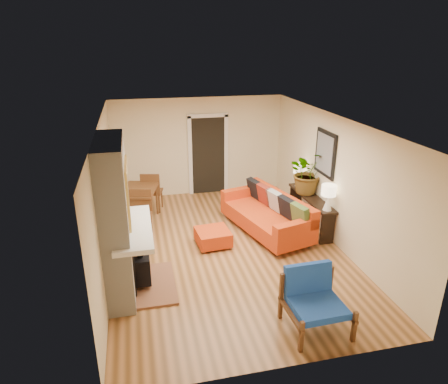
{
  "coord_description": "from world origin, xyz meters",
  "views": [
    {
      "loc": [
        -1.64,
        -6.99,
        3.98
      ],
      "look_at": [
        0.0,
        0.2,
        1.15
      ],
      "focal_mm": 32.0,
      "sensor_mm": 36.0,
      "label": 1
    }
  ],
  "objects_px": {
    "lamp_far": "(300,172)",
    "houseplant": "(308,172)",
    "blue_chair": "(313,296)",
    "lamp_near": "(328,194)",
    "dining_table": "(143,196)",
    "sofa": "(269,214)",
    "ottoman": "(213,237)",
    "console_table": "(311,203)"
  },
  "relations": [
    {
      "from": "ottoman",
      "to": "lamp_near",
      "type": "distance_m",
      "value": 2.49
    },
    {
      "from": "console_table",
      "to": "lamp_near",
      "type": "height_order",
      "value": "lamp_near"
    },
    {
      "from": "sofa",
      "to": "lamp_near",
      "type": "xyz_separation_m",
      "value": [
        0.97,
        -0.76,
        0.66
      ]
    },
    {
      "from": "ottoman",
      "to": "dining_table",
      "type": "height_order",
      "value": "dining_table"
    },
    {
      "from": "sofa",
      "to": "houseplant",
      "type": "xyz_separation_m",
      "value": [
        0.96,
        0.25,
        0.81
      ]
    },
    {
      "from": "ottoman",
      "to": "houseplant",
      "type": "bearing_deg",
      "value": 15.54
    },
    {
      "from": "lamp_far",
      "to": "dining_table",
      "type": "bearing_deg",
      "value": 174.73
    },
    {
      "from": "dining_table",
      "to": "lamp_far",
      "type": "bearing_deg",
      "value": -5.27
    },
    {
      "from": "console_table",
      "to": "lamp_near",
      "type": "relative_size",
      "value": 3.43
    },
    {
      "from": "ottoman",
      "to": "blue_chair",
      "type": "bearing_deg",
      "value": -70.68
    },
    {
      "from": "sofa",
      "to": "ottoman",
      "type": "relative_size",
      "value": 3.52
    },
    {
      "from": "sofa",
      "to": "dining_table",
      "type": "bearing_deg",
      "value": 158.6
    },
    {
      "from": "blue_chair",
      "to": "dining_table",
      "type": "height_order",
      "value": "dining_table"
    },
    {
      "from": "blue_chair",
      "to": "lamp_near",
      "type": "distance_m",
      "value": 2.77
    },
    {
      "from": "blue_chair",
      "to": "houseplant",
      "type": "relative_size",
      "value": 0.91
    },
    {
      "from": "sofa",
      "to": "dining_table",
      "type": "relative_size",
      "value": 1.31
    },
    {
      "from": "dining_table",
      "to": "console_table",
      "type": "height_order",
      "value": "dining_table"
    },
    {
      "from": "sofa",
      "to": "lamp_near",
      "type": "distance_m",
      "value": 1.39
    },
    {
      "from": "dining_table",
      "to": "houseplant",
      "type": "distance_m",
      "value": 3.76
    },
    {
      "from": "ottoman",
      "to": "houseplant",
      "type": "xyz_separation_m",
      "value": [
        2.3,
        0.64,
        1.03
      ]
    },
    {
      "from": "lamp_near",
      "to": "dining_table",
      "type": "bearing_deg",
      "value": 153.64
    },
    {
      "from": "dining_table",
      "to": "houseplant",
      "type": "height_order",
      "value": "houseplant"
    },
    {
      "from": "blue_chair",
      "to": "console_table",
      "type": "height_order",
      "value": "blue_chair"
    },
    {
      "from": "ottoman",
      "to": "console_table",
      "type": "height_order",
      "value": "console_table"
    },
    {
      "from": "ottoman",
      "to": "lamp_far",
      "type": "height_order",
      "value": "lamp_far"
    },
    {
      "from": "ottoman",
      "to": "lamp_far",
      "type": "xyz_separation_m",
      "value": [
        2.31,
        1.1,
        0.87
      ]
    },
    {
      "from": "blue_chair",
      "to": "sofa",
      "type": "bearing_deg",
      "value": 82.91
    },
    {
      "from": "lamp_far",
      "to": "sofa",
      "type": "bearing_deg",
      "value": -143.68
    },
    {
      "from": "lamp_far",
      "to": "console_table",
      "type": "bearing_deg",
      "value": -90.0
    },
    {
      "from": "ottoman",
      "to": "houseplant",
      "type": "relative_size",
      "value": 0.72
    },
    {
      "from": "sofa",
      "to": "lamp_near",
      "type": "relative_size",
      "value": 4.66
    },
    {
      "from": "dining_table",
      "to": "lamp_far",
      "type": "height_order",
      "value": "lamp_far"
    },
    {
      "from": "dining_table",
      "to": "lamp_far",
      "type": "relative_size",
      "value": 3.57
    },
    {
      "from": "lamp_far",
      "to": "houseplant",
      "type": "xyz_separation_m",
      "value": [
        -0.01,
        -0.46,
        0.16
      ]
    },
    {
      "from": "sofa",
      "to": "blue_chair",
      "type": "xyz_separation_m",
      "value": [
        -0.39,
        -3.1,
        0.08
      ]
    },
    {
      "from": "blue_chair",
      "to": "lamp_near",
      "type": "height_order",
      "value": "lamp_near"
    },
    {
      "from": "lamp_near",
      "to": "blue_chair",
      "type": "bearing_deg",
      "value": -119.98
    },
    {
      "from": "lamp_near",
      "to": "lamp_far",
      "type": "bearing_deg",
      "value": 90.0
    },
    {
      "from": "sofa",
      "to": "houseplant",
      "type": "bearing_deg",
      "value": 14.53
    },
    {
      "from": "lamp_near",
      "to": "ottoman",
      "type": "bearing_deg",
      "value": 170.95
    },
    {
      "from": "console_table",
      "to": "houseplant",
      "type": "xyz_separation_m",
      "value": [
        -0.01,
        0.26,
        0.64
      ]
    },
    {
      "from": "console_table",
      "to": "lamp_far",
      "type": "relative_size",
      "value": 3.43
    }
  ]
}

